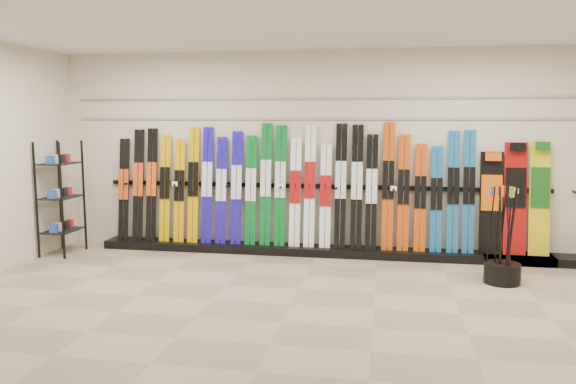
# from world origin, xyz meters

# --- Properties ---
(floor) EXTENTS (8.00, 8.00, 0.00)m
(floor) POSITION_xyz_m (0.00, 0.00, 0.00)
(floor) COLOR gray
(floor) RESTS_ON ground
(back_wall) EXTENTS (8.00, 0.00, 8.00)m
(back_wall) POSITION_xyz_m (0.00, 2.50, 1.50)
(back_wall) COLOR beige
(back_wall) RESTS_ON floor
(ceiling) EXTENTS (8.00, 8.00, 0.00)m
(ceiling) POSITION_xyz_m (0.00, 0.00, 3.00)
(ceiling) COLOR silver
(ceiling) RESTS_ON back_wall
(ski_rack_base) EXTENTS (8.00, 0.40, 0.12)m
(ski_rack_base) POSITION_xyz_m (0.22, 2.28, 0.06)
(ski_rack_base) COLOR black
(ski_rack_base) RESTS_ON floor
(skis) EXTENTS (5.37, 0.25, 1.83)m
(skis) POSITION_xyz_m (-0.45, 2.34, 0.97)
(skis) COLOR black
(skis) RESTS_ON ski_rack_base
(snowboards) EXTENTS (0.94, 0.24, 1.57)m
(snowboards) POSITION_xyz_m (2.77, 2.36, 0.88)
(snowboards) COLOR black
(snowboards) RESTS_ON ski_rack_base
(accessory_rack) EXTENTS (0.40, 0.60, 1.68)m
(accessory_rack) POSITION_xyz_m (-3.75, 1.70, 0.84)
(accessory_rack) COLOR black
(accessory_rack) RESTS_ON floor
(pole_bin) EXTENTS (0.44, 0.44, 0.25)m
(pole_bin) POSITION_xyz_m (2.42, 1.23, 0.12)
(pole_bin) COLOR black
(pole_bin) RESTS_ON floor
(ski_poles) EXTENTS (0.32, 0.30, 1.18)m
(ski_poles) POSITION_xyz_m (2.40, 1.20, 0.61)
(ski_poles) COLOR black
(ski_poles) RESTS_ON pole_bin
(slatwall_rail_0) EXTENTS (7.60, 0.02, 0.03)m
(slatwall_rail_0) POSITION_xyz_m (0.00, 2.48, 2.00)
(slatwall_rail_0) COLOR gray
(slatwall_rail_0) RESTS_ON back_wall
(slatwall_rail_1) EXTENTS (7.60, 0.02, 0.03)m
(slatwall_rail_1) POSITION_xyz_m (0.00, 2.48, 2.30)
(slatwall_rail_1) COLOR gray
(slatwall_rail_1) RESTS_ON back_wall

